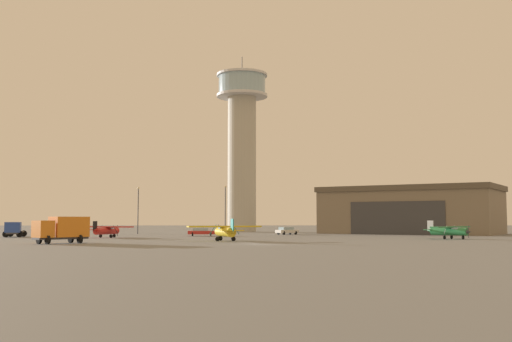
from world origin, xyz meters
The scene contains 12 objects.
ground_plane centered at (0.00, 0.00, 0.00)m, with size 400.00×400.00×0.00m, color slate.
control_tower centered at (-1.82, 65.39, 21.01)m, with size 11.40×11.40×39.47m.
hangar centered at (30.73, 47.03, 4.54)m, with size 37.12×32.95×9.04m.
airplane_red centered at (-22.71, 23.80, 1.18)m, with size 8.32×6.61×2.53m.
airplane_green centered at (27.21, 16.30, 1.22)m, with size 7.52×6.99×2.62m.
airplane_yellow centered at (-4.33, 9.04, 1.34)m, with size 9.67×7.59×2.87m.
truck_box_orange centered at (-23.16, 2.22, 1.73)m, with size 5.95×5.98×3.11m.
truck_flatbed_blue centered at (-37.83, 27.43, 1.16)m, with size 3.70×6.18×2.35m.
car_white centered at (6.24, 41.75, 0.74)m, with size 4.45×3.76×1.37m.
car_red centered at (-8.79, 32.52, 0.74)m, with size 4.66×2.48×1.37m.
light_post_east centered at (-21.75, 47.18, 5.32)m, with size 0.44×0.44×8.98m.
light_post_north centered at (-5.23, 52.47, 5.62)m, with size 0.44×0.44×9.53m.
Camera 1 is at (-2.75, -69.29, 2.84)m, focal length 42.58 mm.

